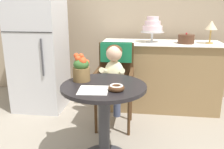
% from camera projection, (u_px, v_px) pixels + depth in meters
% --- Properties ---
extents(back_wall, '(4.80, 0.10, 2.70)m').
position_uv_depth(back_wall, '(124.00, 7.00, 3.60)').
color(back_wall, tan).
rests_on(back_wall, ground).
extents(cafe_table, '(0.72, 0.72, 0.72)m').
position_uv_depth(cafe_table, '(104.00, 108.00, 2.07)').
color(cafe_table, black).
rests_on(cafe_table, ground).
extents(wicker_chair, '(0.42, 0.45, 0.95)m').
position_uv_depth(wicker_chair, '(115.00, 71.00, 2.74)').
color(wicker_chair, '#472D19').
rests_on(wicker_chair, ground).
extents(seated_child, '(0.27, 0.32, 0.73)m').
position_uv_depth(seated_child, '(114.00, 72.00, 2.58)').
color(seated_child, beige).
rests_on(seated_child, ground).
extents(paper_napkin, '(0.25, 0.24, 0.00)m').
position_uv_depth(paper_napkin, '(93.00, 90.00, 1.88)').
color(paper_napkin, white).
rests_on(paper_napkin, cafe_table).
extents(donut_front, '(0.13, 0.13, 0.05)m').
position_uv_depth(donut_front, '(116.00, 87.00, 1.87)').
color(donut_front, '#4C2D19').
rests_on(donut_front, cafe_table).
extents(flower_vase, '(0.15, 0.15, 0.24)m').
position_uv_depth(flower_vase, '(81.00, 68.00, 2.09)').
color(flower_vase, brown).
rests_on(flower_vase, cafe_table).
extents(display_counter, '(1.56, 0.62, 0.90)m').
position_uv_depth(display_counter, '(160.00, 75.00, 3.25)').
color(display_counter, '#93754C').
rests_on(display_counter, ground).
extents(tiered_cake_stand, '(0.30, 0.30, 0.33)m').
position_uv_depth(tiered_cake_stand, '(152.00, 27.00, 3.09)').
color(tiered_cake_stand, silver).
rests_on(tiered_cake_stand, display_counter).
extents(round_layer_cake, '(0.20, 0.20, 0.14)m').
position_uv_depth(round_layer_cake, '(186.00, 39.00, 3.03)').
color(round_layer_cake, '#4C2D1E').
rests_on(round_layer_cake, display_counter).
extents(table_lamp, '(0.15, 0.15, 0.28)m').
position_uv_depth(table_lamp, '(211.00, 26.00, 2.97)').
color(table_lamp, '#B28C47').
rests_on(table_lamp, display_counter).
extents(refrigerator, '(0.64, 0.63, 1.70)m').
position_uv_depth(refrigerator, '(39.00, 46.00, 3.16)').
color(refrigerator, silver).
rests_on(refrigerator, ground).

